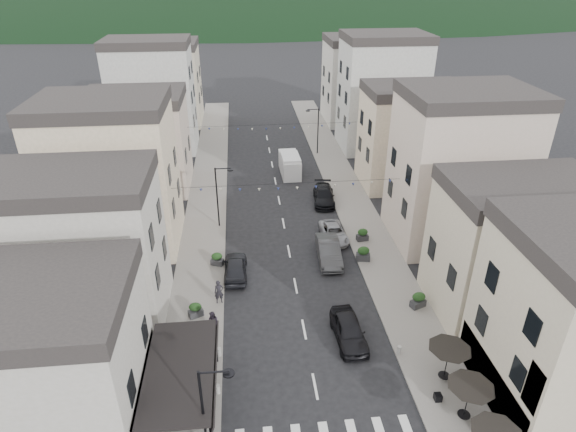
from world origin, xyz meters
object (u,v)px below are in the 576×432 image
Objects in this scene: parked_car_d at (324,195)px; parked_car_e at (235,267)px; delivery_van at (290,164)px; pedestrian_a at (219,292)px; parked_car_b at (329,251)px; pedestrian_b at (213,323)px; parked_car_c at (334,233)px; parked_car_a at (349,330)px.

parked_car_e is (-9.20, -12.31, 0.03)m from parked_car_d.
pedestrian_a is (-7.67, -23.48, -0.17)m from delivery_van.
parked_car_d is 0.98× the size of delivery_van.
pedestrian_b reaches higher than parked_car_b.
parked_car_b is 2.73× the size of pedestrian_a.
parked_car_c is 10.09m from parked_car_e.
pedestrian_a is at bearing -148.56° from parked_car_b.
parked_car_a is 2.68× the size of pedestrian_b.
parked_car_b is 18.56m from delivery_van.
parked_car_e is at bearing -166.45° from parked_car_b.
parked_car_c is at bearing 75.18° from parked_car_b.
parked_car_d is (1.80, 20.45, -0.05)m from parked_car_a.
pedestrian_b reaches higher than parked_car_a.
parked_car_b is 1.12× the size of parked_car_e.
parked_car_e is (-8.83, -4.88, 0.15)m from parked_car_c.
pedestrian_b reaches higher than parked_car_c.
delivery_van reaches higher than parked_car_c.
parked_car_a is 13.10m from parked_car_c.
delivery_van is 27.92m from pedestrian_b.
parked_car_b is 1.14× the size of parked_car_c.
parked_car_a is 11.00m from parked_car_e.
parked_car_c is 15.35m from delivery_van.
parked_car_d is (1.41, 10.79, -0.10)m from parked_car_b.
parked_car_e is 6.89m from pedestrian_b.
pedestrian_a is 3.28m from pedestrian_b.
parked_car_b reaches higher than parked_car_d.
parked_car_d is 18.88m from pedestrian_a.
pedestrian_b is (-10.35, -11.59, 0.36)m from parked_car_c.
parked_car_e reaches higher than parked_car_d.
parked_car_c is at bearing 89.72° from pedestrian_b.
pedestrian_b is at bearing 168.35° from parked_car_a.
delivery_van is 2.82× the size of pedestrian_a.
parked_car_b is 0.97× the size of delivery_van.
pedestrian_b is (-9.30, -8.24, 0.14)m from parked_car_b.
parked_car_e is 0.86× the size of delivery_van.
delivery_van is (-2.37, 15.16, 0.60)m from parked_car_c.
parked_car_d is (0.37, 7.43, 0.12)m from parked_car_c.
parked_car_b is at bearing 83.00° from pedestrian_b.
delivery_van is at bearing -106.95° from parked_car_e.
pedestrian_a is (-1.20, -3.45, 0.28)m from parked_car_e.
parked_car_e is (-7.79, -1.52, -0.07)m from parked_car_b.
parked_car_b is at bearing -91.35° from parked_car_d.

